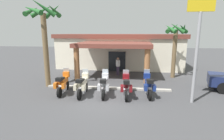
% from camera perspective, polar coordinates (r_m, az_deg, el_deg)
% --- Properties ---
extents(ground_plane, '(80.00, 80.00, 0.00)m').
position_cam_1_polar(ground_plane, '(11.03, -2.66, -9.55)').
color(ground_plane, '#424244').
extents(motel_building, '(14.49, 10.46, 3.88)m').
position_cam_1_polar(motel_building, '(21.15, 2.43, 6.37)').
color(motel_building, silver).
rests_on(motel_building, ground_plane).
extents(motorcycle_orange, '(0.73, 2.21, 1.61)m').
position_cam_1_polar(motorcycle_orange, '(12.33, -15.55, -4.23)').
color(motorcycle_orange, black).
rests_on(motorcycle_orange, ground_plane).
extents(motorcycle_cream, '(0.71, 2.21, 1.61)m').
position_cam_1_polar(motorcycle_cream, '(11.66, -9.52, -4.88)').
color(motorcycle_cream, black).
rests_on(motorcycle_cream, ground_plane).
extents(motorcycle_silver, '(0.73, 2.21, 1.61)m').
position_cam_1_polar(motorcycle_silver, '(11.46, -2.53, -5.01)').
color(motorcycle_silver, black).
rests_on(motorcycle_silver, ground_plane).
extents(motorcycle_maroon, '(0.73, 2.21, 1.61)m').
position_cam_1_polar(motorcycle_maroon, '(11.30, 4.56, -5.30)').
color(motorcycle_maroon, black).
rests_on(motorcycle_maroon, ground_plane).
extents(motorcycle_blue, '(0.73, 2.21, 1.61)m').
position_cam_1_polar(motorcycle_blue, '(11.66, 11.62, -4.96)').
color(motorcycle_blue, black).
rests_on(motorcycle_blue, ground_plane).
extents(pedestrian, '(0.43, 0.37, 1.73)m').
position_cam_1_polar(pedestrian, '(17.02, 1.91, 1.66)').
color(pedestrian, '#3F334C').
rests_on(pedestrian, ground_plane).
extents(palm_tree_near_portico, '(2.12, 2.10, 4.98)m').
position_cam_1_polar(palm_tree_near_portico, '(16.79, 19.81, 9.84)').
color(palm_tree_near_portico, brown).
rests_on(palm_tree_near_portico, ground_plane).
extents(palm_tree_roadside, '(2.51, 2.64, 6.32)m').
position_cam_1_polar(palm_tree_roadside, '(14.02, -21.10, 13.16)').
color(palm_tree_roadside, brown).
rests_on(palm_tree_roadside, ground_plane).
extents(roadside_sign, '(1.40, 0.18, 6.24)m').
position_cam_1_polar(roadside_sign, '(10.92, 26.23, 11.65)').
color(roadside_sign, '#99999E').
rests_on(roadside_sign, ground_plane).
extents(curb_strip, '(9.06, 0.36, 0.12)m').
position_cam_1_polar(curb_strip, '(13.06, -1.41, -5.81)').
color(curb_strip, '#ADA89E').
rests_on(curb_strip, ground_plane).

